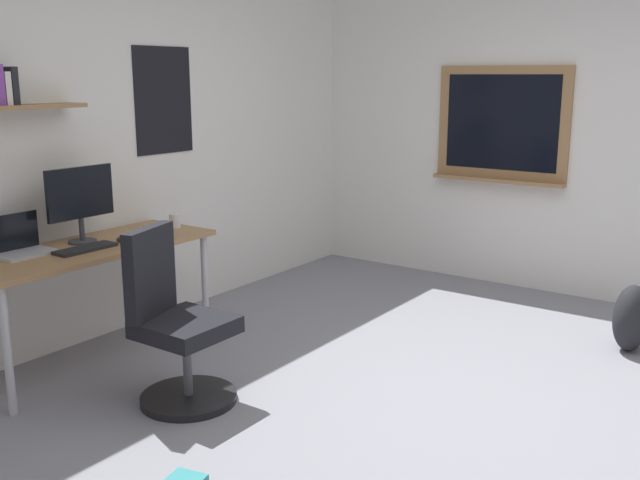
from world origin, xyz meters
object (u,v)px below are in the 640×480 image
backpack (631,318)px  office_chair (175,329)px  laptop (20,245)px  monitor_primary (80,199)px  desk (89,258)px  keyboard (86,249)px  coffee_mug (175,221)px  computer_mouse (124,239)px

backpack → office_chair: bearing=140.0°
laptop → monitor_primary: monitor_primary is taller
laptop → backpack: size_ratio=0.71×
desk → keyboard: size_ratio=4.20×
monitor_primary → coffee_mug: monitor_primary is taller
coffee_mug → keyboard: bearing=-176.2°
monitor_primary → computer_mouse: bearing=-46.8°
computer_mouse → coffee_mug: coffee_mug is taller
coffee_mug → computer_mouse: bearing=-174.0°
monitor_primary → backpack: monitor_primary is taller
desk → keyboard: keyboard is taller
desk → coffee_mug: bearing=-2.2°
computer_mouse → backpack: 3.23m
backpack → keyboard: bearing=130.0°
keyboard → laptop: bearing=140.8°
laptop → coffee_mug: bearing=-9.5°
office_chair → backpack: (2.18, -1.83, -0.19)m
office_chair → computer_mouse: office_chair is taller
coffee_mug → laptop: bearing=170.5°
keyboard → computer_mouse: (0.28, -0.00, 0.01)m
monitor_primary → desk: bearing=-111.7°
office_chair → coffee_mug: (0.78, 0.80, 0.37)m
monitor_primary → keyboard: monitor_primary is taller
monitor_primary → keyboard: size_ratio=1.25×
monitor_primary → office_chair: bearing=-98.5°
office_chair → monitor_primary: size_ratio=2.05×
desk → backpack: 3.40m
office_chair → computer_mouse: 0.87m
laptop → keyboard: 0.35m
office_chair → coffee_mug: bearing=45.7°
desk → monitor_primary: 0.36m
laptop → computer_mouse: (0.55, -0.22, -0.04)m
laptop → coffee_mug: size_ratio=3.37×
coffee_mug → backpack: 3.03m
laptop → monitor_primary: bearing=-7.1°
keyboard → computer_mouse: size_ratio=3.56×
office_chair → monitor_primary: bearing=81.5°
laptop → keyboard: laptop is taller
monitor_primary → laptop: bearing=172.9°
office_chair → laptop: 1.07m
computer_mouse → coffee_mug: size_ratio=1.13×
computer_mouse → office_chair: bearing=-112.0°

